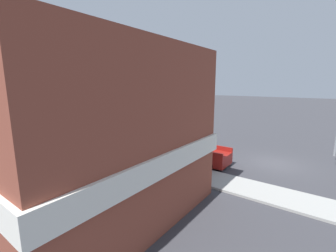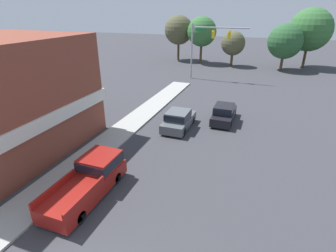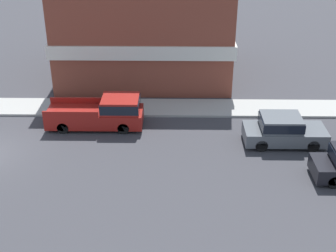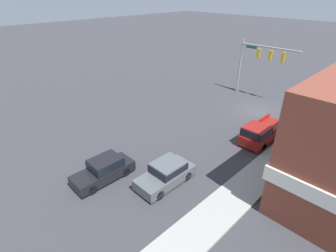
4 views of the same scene
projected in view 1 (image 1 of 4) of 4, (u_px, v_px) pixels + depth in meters
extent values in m
plane|color=#38383D|center=(275.00, 164.00, 17.64)|extent=(200.00, 200.00, 0.00)
cube|color=#9E9E99|center=(254.00, 190.00, 13.11)|extent=(2.40, 60.00, 0.14)
cylinder|color=gray|center=(16.00, 101.00, 32.04)|extent=(0.22, 0.22, 7.65)
cylinder|color=gray|center=(41.00, 77.00, 34.46)|extent=(7.63, 0.18, 0.18)
cube|color=gold|center=(36.00, 83.00, 33.93)|extent=(0.36, 0.36, 1.05)
sphere|color=yellow|center=(36.00, 81.00, 33.75)|extent=(0.22, 0.22, 0.22)
cube|color=gold|center=(50.00, 83.00, 35.63)|extent=(0.36, 0.36, 1.05)
sphere|color=yellow|center=(51.00, 81.00, 35.46)|extent=(0.22, 0.22, 0.22)
cube|color=#196B38|center=(23.00, 79.00, 32.44)|extent=(1.40, 0.04, 0.30)
cylinder|color=black|center=(109.00, 136.00, 25.69)|extent=(0.22, 0.66, 0.66)
cylinder|color=black|center=(120.00, 133.00, 27.05)|extent=(0.22, 0.66, 0.66)
cylinder|color=black|center=(125.00, 139.00, 24.13)|extent=(0.22, 0.66, 0.66)
cylinder|color=black|center=(136.00, 136.00, 25.48)|extent=(0.22, 0.66, 0.66)
cube|color=#51565B|center=(122.00, 134.00, 25.55)|extent=(1.93, 4.36, 0.73)
cube|color=#51565B|center=(124.00, 128.00, 25.27)|extent=(1.77, 2.09, 0.70)
cube|color=black|center=(124.00, 128.00, 25.27)|extent=(1.79, 2.17, 0.49)
cylinder|color=black|center=(115.00, 128.00, 30.10)|extent=(0.22, 0.66, 0.66)
cylinder|color=black|center=(124.00, 126.00, 31.33)|extent=(0.22, 0.66, 0.66)
cylinder|color=black|center=(130.00, 131.00, 28.52)|extent=(0.22, 0.66, 0.66)
cylinder|color=black|center=(138.00, 129.00, 29.74)|extent=(0.22, 0.66, 0.66)
cube|color=black|center=(127.00, 127.00, 29.88)|extent=(1.76, 4.40, 0.74)
cube|color=black|center=(128.00, 122.00, 29.60)|extent=(1.62, 2.11, 0.69)
cube|color=black|center=(128.00, 122.00, 29.60)|extent=(1.64, 2.20, 0.48)
cylinder|color=black|center=(171.00, 156.00, 18.33)|extent=(0.22, 0.66, 0.66)
cylinder|color=black|center=(183.00, 151.00, 19.72)|extent=(0.22, 0.66, 0.66)
cylinder|color=black|center=(209.00, 165.00, 16.36)|extent=(0.22, 0.66, 0.66)
cylinder|color=black|center=(219.00, 159.00, 17.75)|extent=(0.22, 0.66, 0.66)
cube|color=maroon|center=(195.00, 154.00, 17.99)|extent=(1.98, 5.48, 0.85)
cube|color=maroon|center=(179.00, 142.00, 18.71)|extent=(1.88, 2.08, 0.78)
cube|color=black|center=(179.00, 142.00, 18.71)|extent=(1.90, 2.17, 0.55)
cube|color=maroon|center=(203.00, 153.00, 16.45)|extent=(0.12, 3.10, 0.35)
cube|color=maroon|center=(214.00, 147.00, 17.93)|extent=(0.12, 3.10, 0.35)
cube|color=brown|center=(73.00, 127.00, 11.81)|extent=(9.44, 11.70, 7.83)
cube|color=silver|center=(74.00, 143.00, 11.97)|extent=(9.74, 12.00, 0.90)
cube|color=white|center=(153.00, 97.00, 52.60)|extent=(2.04, 2.04, 6.18)
cone|color=white|center=(153.00, 67.00, 51.33)|extent=(2.24, 2.24, 7.55)
cylinder|color=#4C3823|center=(19.00, 111.00, 42.55)|extent=(0.44, 0.44, 2.09)
sphere|color=#4C4C33|center=(17.00, 96.00, 42.02)|extent=(4.12, 4.12, 4.12)
cylinder|color=#4C3823|center=(63.00, 108.00, 48.81)|extent=(0.44, 0.44, 2.15)
sphere|color=#28562D|center=(61.00, 91.00, 48.16)|extent=(5.51, 5.51, 5.51)
cylinder|color=#4C3823|center=(69.00, 104.00, 53.78)|extent=(0.44, 0.44, 3.11)
sphere|color=#336633|center=(68.00, 84.00, 52.92)|extent=(6.99, 6.99, 6.99)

